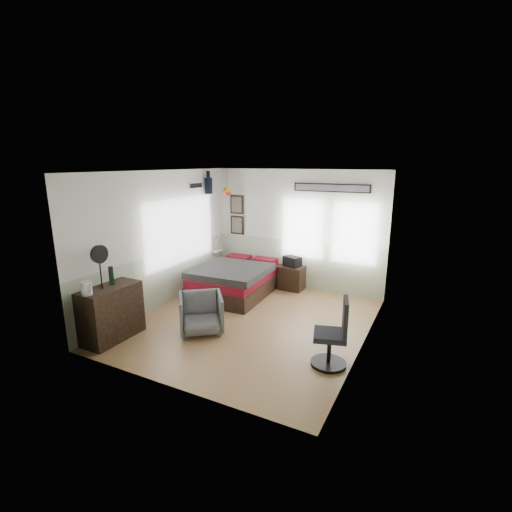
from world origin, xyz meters
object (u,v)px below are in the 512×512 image
Objects in this scene: nightstand at (292,278)px; task_chair at (334,339)px; armchair at (201,313)px; bed at (236,280)px; dresser at (111,313)px.

task_chair is (1.76, -2.83, 0.14)m from nightstand.
task_chair reaches higher than armchair.
armchair is at bearing -79.79° from bed.
armchair is at bearing 162.36° from task_chair.
nightstand is (0.56, 2.77, -0.06)m from armchair.
bed is 1.96m from armchair.
dresser is (-0.73, -2.79, 0.13)m from bed.
armchair is 1.35× the size of nightstand.
nightstand is at bearing 64.78° from dresser.
task_chair is at bearing -39.71° from armchair.
dresser is 1.83× the size of nightstand.
armchair is (1.16, 0.88, -0.11)m from dresser.
task_chair is (3.48, 0.83, -0.03)m from dresser.
dresser is 4.04m from nightstand.
armchair is (0.43, -1.91, 0.02)m from bed.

